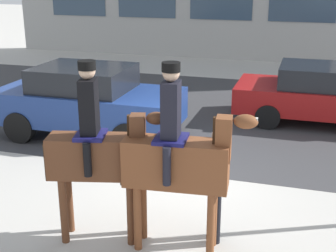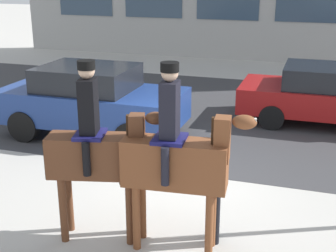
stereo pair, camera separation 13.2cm
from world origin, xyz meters
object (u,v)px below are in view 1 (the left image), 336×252
street_car_near_lane (88,100)px  street_car_far_lane (330,94)px  pedestrian_bystander (216,177)px  mounted_horse_lead (98,151)px  mounted_horse_companion (178,158)px

street_car_near_lane → street_car_far_lane: size_ratio=0.90×
pedestrian_bystander → street_car_far_lane: bearing=-119.7°
mounted_horse_lead → pedestrian_bystander: size_ratio=1.54×
pedestrian_bystander → mounted_horse_lead: bearing=-0.3°
mounted_horse_companion → pedestrian_bystander: 0.67m
mounted_horse_lead → pedestrian_bystander: (1.59, 0.41, -0.36)m
mounted_horse_companion → mounted_horse_lead: bearing=178.2°
pedestrian_bystander → street_car_far_lane: 6.50m
mounted_horse_companion → street_car_near_lane: (-3.30, 3.97, -0.50)m
mounted_horse_lead → mounted_horse_companion: bearing=-10.3°
mounted_horse_companion → street_car_near_lane: 5.18m
mounted_horse_lead → street_car_near_lane: mounted_horse_lead is taller
mounted_horse_lead → mounted_horse_companion: 1.14m
mounted_horse_companion → street_car_far_lane: (2.15, 6.60, -0.60)m
pedestrian_bystander → street_car_near_lane: size_ratio=0.40×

